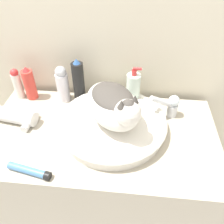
{
  "coord_description": "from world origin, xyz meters",
  "views": [
    {
      "loc": [
        0.12,
        -0.41,
        1.54
      ],
      "look_at": [
        0.05,
        0.27,
        0.95
      ],
      "focal_mm": 38.0,
      "sensor_mm": 36.0,
      "label": 1
    }
  ],
  "objects": [
    {
      "name": "hair_dryer",
      "position": [
        -0.36,
        0.29,
        0.88
      ],
      "size": [
        0.19,
        0.11,
        0.06
      ],
      "rotation": [
        0.0,
        0.0,
        2.99
      ],
      "color": "silver",
      "rests_on": "vanity_counter"
    },
    {
      "name": "sink_basin",
      "position": [
        0.05,
        0.29,
        0.88
      ],
      "size": [
        0.44,
        0.44,
        0.06
      ],
      "color": "white",
      "rests_on": "vanity_counter"
    },
    {
      "name": "vanity_counter",
      "position": [
        0.0,
        0.26,
        0.42
      ],
      "size": [
        0.95,
        0.52,
        0.85
      ],
      "color": "#B2A893",
      "rests_on": "ground_plane"
    },
    {
      "name": "cat",
      "position": [
        0.05,
        0.28,
        0.98
      ],
      "size": [
        0.3,
        0.37,
        0.18
      ],
      "rotation": [
        0.0,
        0.0,
        5.32
      ],
      "color": "silver",
      "rests_on": "sink_basin"
    },
    {
      "name": "cream_tube",
      "position": [
        -0.21,
        0.04,
        0.86
      ],
      "size": [
        0.16,
        0.06,
        0.03
      ],
      "rotation": [
        0.0,
        0.0,
        -0.2
      ],
      "color": "#4C7FB2",
      "rests_on": "vanity_counter"
    },
    {
      "name": "soap_pump_bottle",
      "position": [
        0.12,
        0.46,
        0.93
      ],
      "size": [
        0.06,
        0.06,
        0.19
      ],
      "color": "silver",
      "rests_on": "vanity_counter"
    },
    {
      "name": "hairspray_can_black",
      "position": [
        -0.13,
        0.46,
        0.95
      ],
      "size": [
        0.05,
        0.05,
        0.22
      ],
      "color": "black",
      "rests_on": "vanity_counter"
    },
    {
      "name": "deodorant_stick",
      "position": [
        -0.42,
        0.46,
        0.92
      ],
      "size": [
        0.04,
        0.04,
        0.15
      ],
      "color": "white",
      "rests_on": "vanity_counter"
    },
    {
      "name": "lotion_bottle_white",
      "position": [
        -0.2,
        0.46,
        0.93
      ],
      "size": [
        0.06,
        0.06,
        0.18
      ],
      "color": "silver",
      "rests_on": "vanity_counter"
    },
    {
      "name": "wall_back",
      "position": [
        0.0,
        0.58,
        1.2
      ],
      "size": [
        8.0,
        0.05,
        2.4
      ],
      "color": "beige",
      "rests_on": "ground_plane"
    },
    {
      "name": "spray_bottle_trigger",
      "position": [
        -0.36,
        0.46,
        0.92
      ],
      "size": [
        0.05,
        0.05,
        0.17
      ],
      "color": "#DB3D33",
      "rests_on": "vanity_counter"
    },
    {
      "name": "faucet",
      "position": [
        0.28,
        0.39,
        0.91
      ],
      "size": [
        0.13,
        0.08,
        0.13
      ],
      "rotation": [
        0.0,
        0.0,
        -2.71
      ],
      "color": "silver",
      "rests_on": "vanity_counter"
    }
  ]
}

